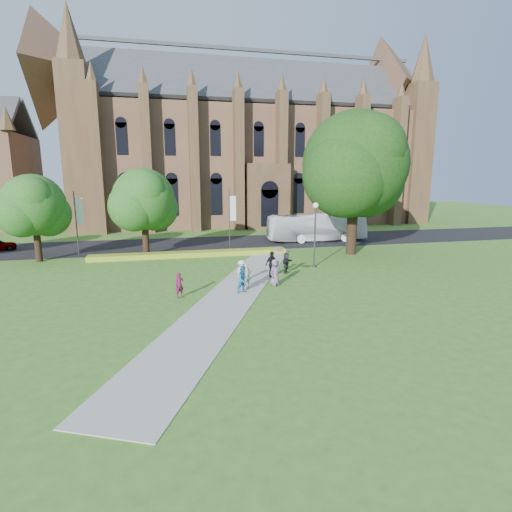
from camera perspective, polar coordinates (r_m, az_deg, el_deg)
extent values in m
plane|color=#3D6C20|center=(24.90, -2.46, -5.70)|extent=(160.00, 160.00, 0.00)
cube|color=black|center=(44.22, -7.34, 1.75)|extent=(160.00, 10.00, 0.02)
cube|color=#B2B2A8|center=(25.83, -2.88, -5.02)|extent=(15.58, 28.54, 0.04)
cube|color=yellow|center=(37.35, -9.30, 0.27)|extent=(18.00, 1.40, 0.45)
cube|color=brown|center=(65.03, -0.45, 12.38)|extent=(52.00, 16.00, 17.00)
cube|color=brown|center=(57.38, -24.06, 13.57)|extent=(3.50, 3.50, 21.00)
cone|color=brown|center=(59.82, -25.26, 27.04)|extent=(3.60, 3.60, 7.00)
cube|color=brown|center=(68.59, 21.94, 13.20)|extent=(3.50, 3.50, 21.00)
cone|color=brown|center=(70.65, 22.86, 24.59)|extent=(3.60, 3.60, 7.00)
cube|color=brown|center=(56.34, 1.61, 8.47)|extent=(6.00, 2.50, 9.00)
cylinder|color=#38383D|center=(32.55, 8.40, 2.57)|extent=(0.14, 0.14, 4.80)
sphere|color=white|center=(32.26, 8.53, 7.17)|extent=(0.44, 0.44, 0.44)
cylinder|color=#38383D|center=(32.98, 8.28, -1.43)|extent=(0.36, 0.36, 0.15)
cylinder|color=#332114|center=(38.76, 13.59, 5.10)|extent=(0.96, 0.96, 6.60)
sphere|color=#14330D|center=(38.57, 13.95, 12.65)|extent=(9.60, 9.60, 9.60)
cylinder|color=#332114|center=(39.23, -28.77, 2.06)|extent=(0.56, 0.56, 3.85)
sphere|color=#264B16|center=(38.94, -29.19, 6.38)|extent=(5.20, 5.20, 5.20)
cylinder|color=#332114|center=(38.29, -15.51, 3.06)|extent=(0.60, 0.60, 4.12)
sphere|color=#264B16|center=(37.98, -15.77, 7.83)|extent=(5.60, 5.60, 5.60)
cylinder|color=#38383D|center=(39.36, -3.80, 5.04)|extent=(0.10, 0.10, 6.00)
cube|color=white|center=(39.30, -3.32, 6.79)|extent=(0.60, 0.02, 2.40)
cylinder|color=#38383D|center=(39.57, -24.28, 4.10)|extent=(0.10, 0.10, 6.00)
cube|color=white|center=(39.39, -23.92, 5.86)|extent=(0.60, 0.02, 2.40)
imported|color=white|center=(45.93, 8.67, 4.07)|extent=(11.39, 2.90, 3.16)
imported|color=#5E1537|center=(24.70, -10.88, -4.09)|extent=(0.66, 0.55, 1.53)
imported|color=#1D6592|center=(25.17, -1.82, -3.37)|extent=(1.00, 0.89, 1.73)
imported|color=silver|center=(27.44, -2.05, -2.24)|extent=(1.10, 1.20, 1.62)
imported|color=black|center=(29.12, 2.24, -1.17)|extent=(1.20, 0.94, 1.90)
imported|color=slate|center=(26.95, 2.75, -2.32)|extent=(1.04, 0.96, 1.79)
imported|color=#242229|center=(30.44, 4.35, -0.96)|extent=(1.33, 1.39, 1.58)
imported|color=gray|center=(26.35, -1.27, -2.80)|extent=(0.71, 0.60, 1.63)
imported|color=#CF92A5|center=(26.83, 3.09, 0.27)|extent=(0.88, 0.88, 0.64)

